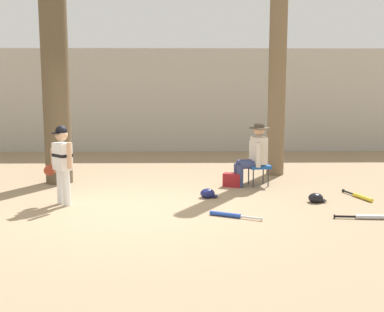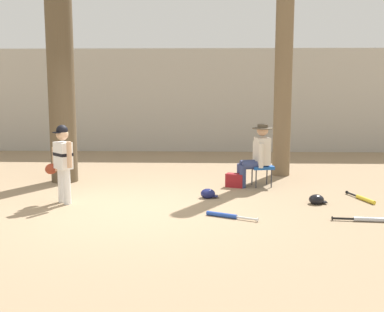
# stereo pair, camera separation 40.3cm
# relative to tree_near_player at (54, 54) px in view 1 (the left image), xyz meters

# --- Properties ---
(ground_plane) EXTENTS (60.00, 60.00, 0.00)m
(ground_plane) POSITION_rel_tree_near_player_xyz_m (1.66, -2.15, -2.52)
(ground_plane) COLOR #937A5B
(concrete_back_wall) EXTENTS (18.00, 0.36, 2.95)m
(concrete_back_wall) POSITION_rel_tree_near_player_xyz_m (1.66, 4.55, -1.05)
(concrete_back_wall) COLOR #ADA89E
(concrete_back_wall) RESTS_ON ground
(tree_near_player) EXTENTS (0.85, 0.85, 5.93)m
(tree_near_player) POSITION_rel_tree_near_player_xyz_m (0.00, 0.00, 0.00)
(tree_near_player) COLOR brown
(tree_near_player) RESTS_ON ground
(tree_behind_spectator) EXTENTS (0.55, 0.55, 4.85)m
(tree_behind_spectator) POSITION_rel_tree_near_player_xyz_m (4.49, 0.81, -0.38)
(tree_behind_spectator) COLOR brown
(tree_behind_spectator) RESTS_ON ground
(young_ballplayer) EXTENTS (0.57, 0.45, 1.31)m
(young_ballplayer) POSITION_rel_tree_near_player_xyz_m (0.51, -1.79, -1.78)
(young_ballplayer) COLOR white
(young_ballplayer) RESTS_ON ground
(folding_stool) EXTENTS (0.46, 0.46, 0.41)m
(folding_stool) POSITION_rel_tree_near_player_xyz_m (3.94, -0.36, -2.16)
(folding_stool) COLOR #194C9E
(folding_stool) RESTS_ON ground
(seated_spectator) EXTENTS (0.68, 0.54, 1.20)m
(seated_spectator) POSITION_rel_tree_near_player_xyz_m (3.84, -0.38, -1.88)
(seated_spectator) COLOR navy
(seated_spectator) RESTS_ON ground
(handbag_beside_stool) EXTENTS (0.38, 0.29, 0.26)m
(handbag_beside_stool) POSITION_rel_tree_near_player_xyz_m (3.43, -0.46, -2.39)
(handbag_beside_stool) COLOR maroon
(handbag_beside_stool) RESTS_ON ground
(bat_yellow_trainer) EXTENTS (0.29, 0.79, 0.07)m
(bat_yellow_trainer) POSITION_rel_tree_near_player_xyz_m (5.54, -1.46, -2.49)
(bat_yellow_trainer) COLOR yellow
(bat_yellow_trainer) RESTS_ON ground
(bat_blue_youth) EXTENTS (0.76, 0.41, 0.07)m
(bat_blue_youth) POSITION_rel_tree_near_player_xyz_m (3.17, -2.60, -2.49)
(bat_blue_youth) COLOR #2347AD
(bat_blue_youth) RESTS_ON ground
(bat_aluminum_silver) EXTENTS (0.77, 0.13, 0.07)m
(bat_aluminum_silver) POSITION_rel_tree_near_player_xyz_m (5.17, -2.74, -2.49)
(bat_aluminum_silver) COLOR #B7BCC6
(bat_aluminum_silver) RESTS_ON ground
(batting_helmet_black) EXTENTS (0.29, 0.22, 0.17)m
(batting_helmet_black) POSITION_rel_tree_near_player_xyz_m (4.70, -1.72, -2.45)
(batting_helmet_black) COLOR black
(batting_helmet_black) RESTS_ON ground
(batting_helmet_navy) EXTENTS (0.30, 0.23, 0.17)m
(batting_helmet_navy) POSITION_rel_tree_near_player_xyz_m (2.91, -1.35, -2.45)
(batting_helmet_navy) COLOR navy
(batting_helmet_navy) RESTS_ON ground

